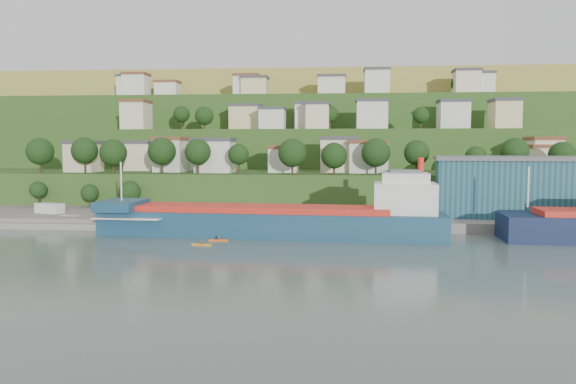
# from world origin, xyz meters

# --- Properties ---
(ground) EXTENTS (500.00, 500.00, 0.00)m
(ground) POSITION_xyz_m (0.00, 0.00, 0.00)
(ground) COLOR #43524D
(ground) RESTS_ON ground
(quay) EXTENTS (220.00, 26.00, 4.00)m
(quay) POSITION_xyz_m (20.00, 28.00, 0.00)
(quay) COLOR slate
(quay) RESTS_ON ground
(pebble_beach) EXTENTS (40.00, 18.00, 2.40)m
(pebble_beach) POSITION_xyz_m (-55.00, 22.00, 0.00)
(pebble_beach) COLOR slate
(pebble_beach) RESTS_ON ground
(hillside) EXTENTS (360.00, 211.25, 96.00)m
(hillside) POSITION_xyz_m (0.00, 168.62, 0.10)
(hillside) COLOR #284719
(hillside) RESTS_ON ground
(cargo_ship_near) EXTENTS (65.85, 14.36, 16.78)m
(cargo_ship_near) POSITION_xyz_m (2.27, 9.53, 2.68)
(cargo_ship_near) COLOR #14394E
(cargo_ship_near) RESTS_ON ground
(warehouse) EXTENTS (33.18, 22.82, 12.80)m
(warehouse) POSITION_xyz_m (49.69, 29.79, 8.43)
(warehouse) COLOR navy
(warehouse) RESTS_ON quay
(caravan) EXTENTS (7.03, 4.70, 3.03)m
(caravan) POSITION_xyz_m (-51.43, 24.37, 2.72)
(caravan) COLOR silver
(caravan) RESTS_ON pebble_beach
(dinghy) EXTENTS (4.40, 2.23, 0.84)m
(dinghy) POSITION_xyz_m (-44.89, 20.37, 1.62)
(dinghy) COLOR silver
(dinghy) RESTS_ON pebble_beach
(kayak_orange) EXTENTS (3.63, 0.85, 0.90)m
(kayak_orange) POSITION_xyz_m (-8.40, 3.29, 0.26)
(kayak_orange) COLOR #EC5815
(kayak_orange) RESTS_ON ground
(kayak_yellow) EXTENTS (3.63, 1.07, 0.89)m
(kayak_yellow) POSITION_xyz_m (-10.39, -1.35, 0.26)
(kayak_yellow) COLOR #C98F17
(kayak_yellow) RESTS_ON ground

